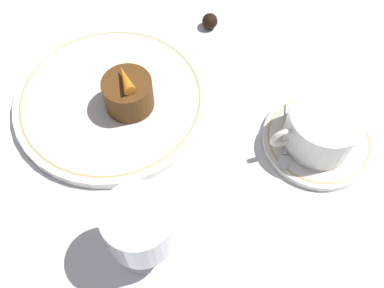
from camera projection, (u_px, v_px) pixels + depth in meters
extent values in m
plane|color=white|center=(123.00, 109.00, 0.65)|extent=(3.00, 3.00, 0.00)
cylinder|color=white|center=(112.00, 100.00, 0.65)|extent=(0.28, 0.28, 0.01)
torus|color=tan|center=(111.00, 98.00, 0.64)|extent=(0.26, 0.26, 0.00)
cylinder|color=white|center=(318.00, 140.00, 0.61)|extent=(0.15, 0.15, 0.01)
torus|color=tan|center=(318.00, 139.00, 0.61)|extent=(0.14, 0.14, 0.00)
cylinder|color=white|center=(323.00, 128.00, 0.58)|extent=(0.10, 0.10, 0.06)
cylinder|color=#9E7A4C|center=(324.00, 126.00, 0.58)|extent=(0.08, 0.08, 0.05)
torus|color=white|center=(282.00, 138.00, 0.57)|extent=(0.04, 0.01, 0.04)
cube|color=silver|center=(286.00, 129.00, 0.62)|extent=(0.04, 0.08, 0.00)
ellipsoid|color=silver|center=(284.00, 162.00, 0.59)|extent=(0.02, 0.03, 0.00)
cylinder|color=silver|center=(145.00, 246.00, 0.54)|extent=(0.07, 0.07, 0.01)
cylinder|color=silver|center=(144.00, 240.00, 0.52)|extent=(0.01, 0.01, 0.04)
cylinder|color=silver|center=(139.00, 225.00, 0.48)|extent=(0.08, 0.08, 0.06)
cylinder|color=maroon|center=(140.00, 229.00, 0.49)|extent=(0.07, 0.07, 0.03)
cylinder|color=#563314|center=(128.00, 94.00, 0.61)|extent=(0.07, 0.07, 0.05)
cone|color=orange|center=(125.00, 79.00, 0.59)|extent=(0.02, 0.05, 0.02)
sphere|color=black|center=(210.00, 21.00, 0.72)|extent=(0.02, 0.02, 0.02)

